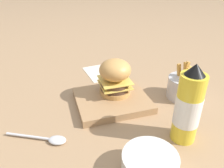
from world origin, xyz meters
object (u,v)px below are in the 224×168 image
ketchup_bottle (188,107)px  side_bowl (152,164)px  serving_board (112,100)px  fries_basket (183,87)px  burger (115,76)px  spoon (51,139)px

ketchup_bottle → side_bowl: bearing=30.8°
serving_board → fries_basket: fries_basket is taller
burger → ketchup_bottle: ketchup_bottle is taller
burger → ketchup_bottle: bearing=114.9°
side_bowl → spoon: 0.27m
serving_board → spoon: bearing=30.8°
serving_board → burger: burger is taller
side_bowl → spoon: side_bowl is taller
serving_board → spoon: (0.21, 0.12, -0.01)m
burger → ketchup_bottle: 0.27m
ketchup_bottle → fries_basket: (-0.12, -0.18, -0.06)m
side_bowl → burger: bearing=-93.4°
burger → side_bowl: 0.33m
fries_basket → serving_board: bearing=-8.3°
serving_board → ketchup_bottle: 0.27m
side_bowl → fries_basket: bearing=-133.9°
spoon → fries_basket: bearing=38.5°
serving_board → burger: (-0.02, -0.03, 0.07)m
serving_board → side_bowl: side_bowl is taller
spoon → ketchup_bottle: bearing=12.5°
burger → serving_board: bearing=57.7°
ketchup_bottle → side_bowl: (0.13, 0.08, -0.07)m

